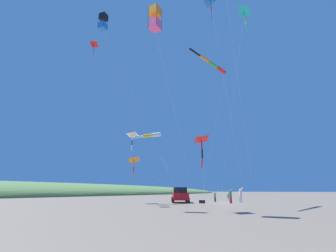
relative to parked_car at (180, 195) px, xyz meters
The scene contains 18 objects.
ground_plane 6.15m from the parked_car, 33.92° to the left, with size 600.00×600.00×0.00m, color #756654.
dune_ridge_grassy 50.08m from the parked_car, behind, with size 28.00×240.00×7.42m, color #567A42.
parked_car is the anchor object (origin of this frame).
cooler_box 3.18m from the parked_car, ahead, with size 0.62×0.42×0.42m.
person_adult_flyer 7.44m from the parked_car, 24.26° to the left, with size 0.58×0.46×1.83m.
person_child_green_jacket 6.22m from the parked_car, 15.52° to the left, with size 0.52×0.59×1.69m.
person_child_grey_jacket 5.07m from the parked_car, 53.31° to the left, with size 0.38×0.46×1.36m.
person_bystander_far 6.28m from the parked_car, 38.66° to the left, with size 0.36×0.28×1.21m.
kite_box_white_trailing 21.85m from the parked_car, 94.42° to the right, with size 2.67×12.33×19.15m.
kite_delta_checkered_midright 22.29m from the parked_car, 24.15° to the right, with size 7.55×8.43×20.11m.
kite_windsock_orange_high_right 16.45m from the parked_car, 26.11° to the right, with size 4.98×9.09×15.89m.
kite_windsock_yellow_midlevel 8.41m from the parked_car, 128.32° to the right, with size 7.83×11.48×9.21m.
kite_delta_blue_topmost 14.11m from the parked_car, 52.23° to the right, with size 6.05×12.66×5.58m.
kite_delta_red_high_left 7.36m from the parked_car, 127.45° to the right, with size 3.93×7.87×5.54m.
kite_box_striped_overhead 20.54m from the parked_car, 67.11° to the right, with size 3.59×13.28×16.78m.
kite_delta_purple_drifting 9.72m from the parked_car, 114.61° to the right, with size 6.98×8.77×8.24m.
kite_delta_black_fish_shape 22.40m from the parked_car, 42.69° to the right, with size 2.78×14.03×20.40m.
kite_delta_magenta_far_left 22.10m from the parked_car, 123.81° to the right, with size 7.74×11.26×19.97m.
Camera 1 is at (10.78, -30.06, 1.45)m, focal length 25.06 mm.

